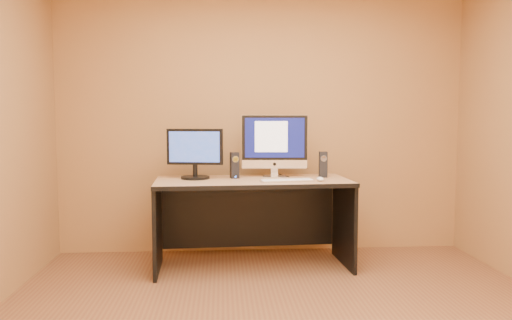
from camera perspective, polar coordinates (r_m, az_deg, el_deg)
The scene contains 10 objects.
walls at distance 2.96m, azimuth 3.91°, elevation 4.19°, with size 4.00×4.00×2.60m, color olive, non-canonical shape.
desk at distance 4.46m, azimuth -0.36°, elevation -7.28°, with size 1.70×0.74×0.79m, color tan, non-canonical shape.
imac at distance 4.55m, azimuth 2.15°, elevation 1.68°, with size 0.61×0.22×0.58m, color #B4B4B9, non-canonical shape.
second_monitor at distance 4.47m, azimuth -6.99°, elevation 0.70°, with size 0.51×0.25×0.45m, color black, non-canonical shape.
speaker_left at distance 4.49m, azimuth -2.47°, elevation -0.61°, with size 0.07×0.08×0.23m, color black, non-canonical shape.
speaker_right at distance 4.60m, azimuth 7.68°, elevation -0.51°, with size 0.07×0.08×0.23m, color black, non-canonical shape.
keyboard at distance 4.27m, azimuth 3.55°, elevation -2.34°, with size 0.46×0.12×0.02m, color silver.
mouse at distance 4.33m, azimuth 7.35°, elevation -2.15°, with size 0.06×0.11×0.04m, color white.
cable_a at distance 4.67m, azimuth 3.22°, elevation -1.78°, with size 0.01×0.01×0.23m, color black.
cable_b at distance 4.68m, azimuth 2.23°, elevation -1.76°, with size 0.01×0.01×0.19m, color black.
Camera 1 is at (-0.40, -2.93, 1.34)m, focal length 35.00 mm.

